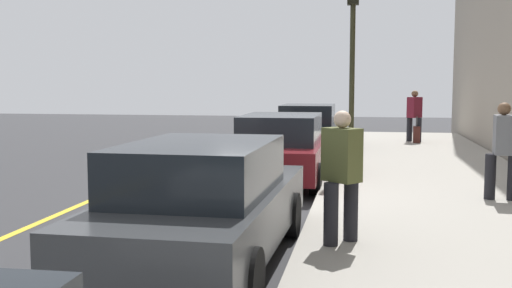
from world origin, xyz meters
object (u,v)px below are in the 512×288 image
Objects in this scene: pedestrian_olive_coat at (342,173)px; rolling_suitcase at (417,135)px; parked_car_maroon at (282,148)px; traffic_light_pole at (353,39)px; parked_car_charcoal at (204,203)px; pedestrian_burgundy_coat at (414,114)px; parked_car_black at (308,128)px; pedestrian_grey_coat at (503,148)px.

pedestrian_olive_coat is 13.96m from rolling_suitcase.
traffic_light_pole is (0.95, -1.48, 2.43)m from parked_car_maroon.
parked_car_charcoal is at bearing 165.82° from rolling_suitcase.
traffic_light_pole is (7.26, -1.60, 2.43)m from parked_car_charcoal.
traffic_light_pole is (6.52, 0.01, 2.13)m from pedestrian_olive_coat.
pedestrian_olive_coat is at bearing -179.88° from traffic_light_pole.
pedestrian_burgundy_coat is (14.22, -2.01, 0.04)m from pedestrian_olive_coat.
pedestrian_olive_coat is (-11.69, -1.47, 0.30)m from parked_car_black.
pedestrian_olive_coat is at bearing 142.26° from pedestrian_grey_coat.
parked_car_charcoal is 1.01× the size of parked_car_maroon.
parked_car_black is 4.49× the size of rolling_suitcase.
pedestrian_grey_coat is at bearing -138.75° from traffic_light_pole.
traffic_light_pole is at bearing 165.30° from pedestrian_burgundy_coat.
pedestrian_burgundy_coat is at bearing -53.93° from parked_car_black.
traffic_light_pole is at bearing 0.12° from pedestrian_olive_coat.
parked_car_charcoal is at bearing 114.92° from pedestrian_olive_coat.
rolling_suitcase is (13.79, -2.06, -0.63)m from pedestrian_olive_coat.
traffic_light_pole reaches higher than parked_car_black.
traffic_light_pole is (3.06, 2.69, 2.13)m from pedestrian_grey_coat.
parked_car_charcoal is at bearing 179.35° from parked_car_black.
parked_car_maroon is 6.12m from parked_car_black.
traffic_light_pole is at bearing -12.38° from parked_car_charcoal.
parked_car_charcoal is at bearing 167.62° from traffic_light_pole.
pedestrian_burgundy_coat is 8.23m from traffic_light_pole.
pedestrian_grey_coat is 1.00× the size of pedestrian_olive_coat.
pedestrian_grey_coat is at bearing -45.55° from parked_car_charcoal.
pedestrian_olive_coat is 0.96× the size of pedestrian_burgundy_coat.
pedestrian_olive_coat reaches higher than parked_car_charcoal.
pedestrian_burgundy_coat is at bearing 7.55° from rolling_suitcase.
parked_car_maroon is 4.69m from pedestrian_grey_coat.
traffic_light_pole reaches higher than rolling_suitcase.
traffic_light_pole is 8.05m from rolling_suitcase.
parked_car_maroon is at bearing 157.95° from pedestrian_burgundy_coat.
parked_car_maroon is 2.66× the size of pedestrian_burgundy_coat.
pedestrian_olive_coat reaches higher than rolling_suitcase.
parked_car_black is (12.44, -0.14, -0.00)m from parked_car_charcoal.
rolling_suitcase is at bearing -59.22° from parked_car_black.
parked_car_black is 11.78m from pedestrian_olive_coat.
pedestrian_grey_coat is 4.37m from pedestrian_olive_coat.
rolling_suitcase is at bearing -23.41° from parked_car_maroon.
pedestrian_burgundy_coat is (10.77, 0.67, 0.04)m from pedestrian_grey_coat.
pedestrian_grey_coat is 10.38m from rolling_suitcase.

